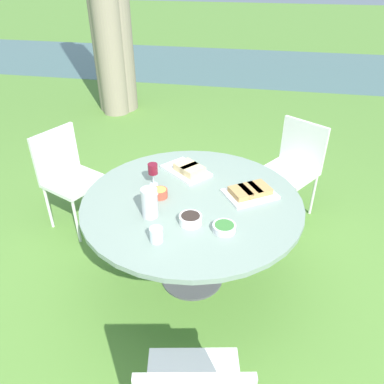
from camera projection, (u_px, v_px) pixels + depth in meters
name	position (u px, v px, depth m)	size (l,w,h in m)	color
ground_plane	(192.00, 277.00, 2.92)	(40.00, 40.00, 0.00)	#5B8C38
river_strip	(249.00, 66.00, 8.47)	(40.00, 3.44, 0.01)	#4C706B
dining_table	(192.00, 209.00, 2.58)	(1.49, 1.49, 0.73)	#4C4C51
chair_near_left	(67.00, 172.00, 3.27)	(0.56, 0.57, 0.89)	silver
chair_far_back	(294.00, 163.00, 3.42)	(0.60, 0.59, 0.89)	silver
water_pitcher	(150.00, 203.00, 2.32)	(0.11, 0.10, 0.20)	silver
wine_glass	(153.00, 170.00, 2.63)	(0.07, 0.07, 0.17)	silver
platter_bread_main	(250.00, 192.00, 2.56)	(0.41, 0.39, 0.06)	white
platter_charcuterie	(188.00, 169.00, 2.82)	(0.43, 0.41, 0.07)	white
bowl_fries	(160.00, 193.00, 2.54)	(0.10, 0.10, 0.06)	#B74733
bowl_salad	(224.00, 227.00, 2.23)	(0.14, 0.14, 0.04)	silver
bowl_olives	(191.00, 219.00, 2.29)	(0.14, 0.14, 0.06)	white
cup_water_near	(156.00, 235.00, 2.14)	(0.08, 0.08, 0.09)	silver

